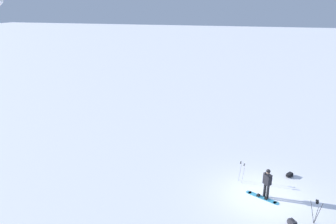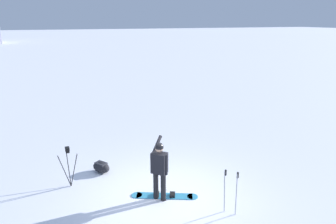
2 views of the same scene
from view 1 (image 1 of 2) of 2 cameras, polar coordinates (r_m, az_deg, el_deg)
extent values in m
plane|color=white|center=(18.53, 16.12, -14.02)|extent=(300.00, 300.00, 0.00)
cylinder|color=black|center=(18.25, 17.00, -13.16)|extent=(0.14, 0.14, 0.80)
cylinder|color=black|center=(18.38, 16.51, -12.87)|extent=(0.14, 0.14, 0.80)
cube|color=black|center=(17.98, 16.95, -11.14)|extent=(0.47, 0.47, 0.57)
sphere|color=tan|center=(17.79, 17.08, -9.95)|extent=(0.22, 0.22, 0.22)
sphere|color=black|center=(17.77, 17.09, -9.86)|extent=(0.23, 0.23, 0.23)
cylinder|color=black|center=(17.53, 16.90, -10.47)|extent=(0.43, 0.43, 0.40)
cylinder|color=black|center=(18.12, 16.55, -10.87)|extent=(0.09, 0.09, 0.57)
cube|color=teal|center=(18.45, 16.09, -14.14)|extent=(1.53, 0.90, 0.02)
cylinder|color=teal|center=(18.20, 18.34, -14.85)|extent=(0.30, 0.30, 0.02)
cylinder|color=teal|center=(18.72, 13.91, -13.42)|extent=(0.30, 0.30, 0.02)
cube|color=black|center=(18.35, 16.74, -14.21)|extent=(0.21, 0.24, 0.08)
cube|color=black|center=(18.50, 15.47, -13.80)|extent=(0.21, 0.24, 0.08)
ellipsoid|color=black|center=(16.73, 20.85, -17.69)|extent=(0.66, 0.72, 0.35)
cube|color=#2C2C33|center=(16.66, 20.90, -17.35)|extent=(0.40, 0.43, 0.08)
cylinder|color=#262628|center=(16.97, 24.41, -16.13)|extent=(0.06, 0.32, 1.08)
cylinder|color=#262628|center=(17.17, 24.75, -15.77)|extent=(0.31, 0.15, 1.08)
cylinder|color=#262628|center=(17.15, 23.86, -15.67)|extent=(0.27, 0.21, 1.08)
cube|color=black|center=(16.80, 24.56, -14.24)|extent=(0.10, 0.10, 0.06)
cube|color=black|center=(16.76, 24.59, -14.01)|extent=(0.12, 0.16, 0.10)
ellipsoid|color=black|center=(20.90, 20.44, -10.24)|extent=(0.63, 0.72, 0.22)
cube|color=black|center=(20.87, 20.46, -10.05)|extent=(0.38, 0.43, 0.08)
cylinder|color=gray|center=(19.26, 13.02, -10.37)|extent=(0.15, 0.13, 1.20)
cylinder|color=black|center=(19.01, 13.14, -8.95)|extent=(0.05, 0.05, 0.14)
cylinder|color=gray|center=(19.46, 12.47, -10.01)|extent=(0.13, 0.14, 1.20)
cylinder|color=black|center=(19.21, 12.58, -8.61)|extent=(0.05, 0.05, 0.14)
camera|label=2|loc=(23.36, 24.07, 4.32)|focal=32.58mm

